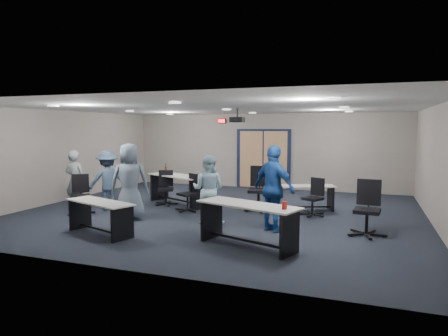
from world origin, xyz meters
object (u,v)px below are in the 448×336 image
(table_front_left, at_px, (100,212))
(chair_back_c, at_px, (258,189))
(table_back_right, at_px, (304,193))
(chair_back_a, at_px, (166,188))
(person_lightblue, at_px, (208,189))
(chair_back_b, at_px, (188,193))
(chair_loose_left, at_px, (80,195))
(person_back, at_px, (108,180))
(table_back_left, at_px, (178,184))
(chair_loose_right, at_px, (367,208))
(person_gray, at_px, (75,181))
(chair_back_d, at_px, (313,197))
(table_front_right, at_px, (248,217))
(person_navy, at_px, (274,188))
(person_plaid, at_px, (130,181))

(table_front_left, distance_m, chair_back_c, 4.17)
(table_back_right, bearing_deg, chair_back_a, 166.48)
(person_lightblue, bearing_deg, chair_back_b, -47.98)
(chair_loose_left, height_order, person_back, person_back)
(person_lightblue, bearing_deg, table_back_left, -49.40)
(chair_loose_left, xyz_separation_m, person_lightblue, (3.43, 0.19, 0.29))
(chair_loose_right, xyz_separation_m, person_gray, (-7.25, 0.01, 0.24))
(chair_back_d, distance_m, person_lightblue, 2.71)
(chair_back_a, relative_size, person_lightblue, 0.62)
(chair_back_a, xyz_separation_m, chair_loose_left, (-1.44, -1.85, 0.02))
(table_front_right, distance_m, chair_back_a, 4.54)
(person_navy, bearing_deg, table_back_right, -66.07)
(chair_loose_left, distance_m, person_back, 0.84)
(chair_loose_right, height_order, person_plaid, person_plaid)
(chair_loose_right, bearing_deg, person_back, -178.16)
(chair_back_a, distance_m, chair_back_c, 2.70)
(chair_back_a, distance_m, chair_loose_left, 2.34)
(table_front_left, height_order, person_gray, person_gray)
(chair_back_b, height_order, chair_loose_right, chair_loose_right)
(chair_loose_left, bearing_deg, table_front_left, -75.67)
(chair_back_d, height_order, chair_loose_right, chair_loose_right)
(chair_loose_left, bearing_deg, person_lightblue, -32.25)
(table_back_right, relative_size, chair_loose_right, 1.52)
(person_plaid, distance_m, person_lightblue, 1.94)
(person_gray, bearing_deg, chair_back_b, -164.34)
(table_back_right, relative_size, person_plaid, 0.94)
(table_back_left, relative_size, chair_back_a, 2.20)
(chair_loose_right, relative_size, person_back, 0.72)
(chair_back_a, relative_size, chair_back_d, 1.04)
(person_plaid, height_order, person_lightblue, person_plaid)
(table_front_right, height_order, chair_loose_left, chair_loose_left)
(chair_back_a, height_order, person_back, person_back)
(person_gray, relative_size, person_back, 1.02)
(table_back_right, height_order, chair_loose_left, chair_loose_left)
(person_gray, bearing_deg, chair_back_d, -169.45)
(table_front_left, distance_m, person_plaid, 1.45)
(person_lightblue, bearing_deg, chair_back_c, -113.38)
(person_plaid, bearing_deg, chair_loose_left, -30.86)
(person_back, bearing_deg, table_front_right, 113.04)
(chair_back_c, distance_m, chair_back_d, 1.43)
(table_front_left, xyz_separation_m, table_back_right, (3.57, 3.86, -0.01))
(table_front_left, bearing_deg, chair_loose_right, 37.52)
(chair_back_d, bearing_deg, chair_back_a, -150.96)
(table_back_right, xyz_separation_m, person_back, (-4.94, -1.71, 0.34))
(table_front_left, distance_m, person_gray, 2.73)
(table_back_right, distance_m, person_gray, 6.05)
(chair_loose_right, bearing_deg, person_lightblue, -172.59)
(person_gray, height_order, person_lightblue, person_gray)
(chair_back_c, height_order, person_lightblue, person_lightblue)
(table_front_left, bearing_deg, table_back_left, 109.13)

